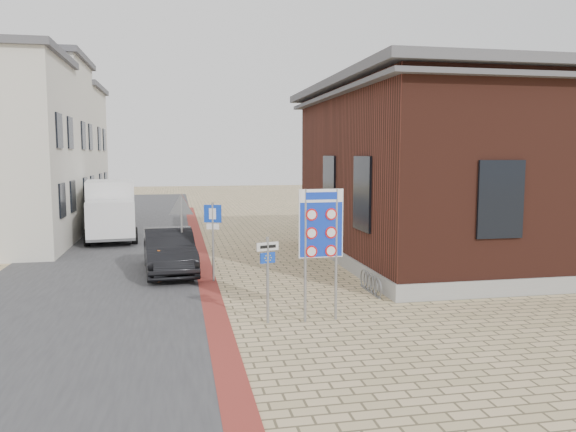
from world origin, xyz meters
name	(u,v)px	position (x,y,z in m)	size (l,w,h in m)	color
ground	(299,319)	(0.00, 0.00, 0.00)	(120.00, 120.00, 0.00)	tan
road_strip	(124,237)	(-5.50, 15.00, 0.01)	(7.00, 60.00, 0.02)	#38383A
curb_strip	(200,252)	(-2.00, 10.00, 0.01)	(0.60, 40.00, 0.02)	maroon
brick_building	(484,169)	(8.99, 7.00, 3.49)	(13.00, 13.00, 6.80)	gray
townhouse_mid	(15,144)	(-10.99, 18.00, 4.57)	(7.40, 6.40, 9.10)	beige
townhouse_far	(43,153)	(-10.99, 24.00, 4.17)	(7.40, 6.40, 8.30)	beige
bike_rack	(370,284)	(2.65, 2.20, 0.26)	(0.08, 1.80, 0.60)	slate
sedan	(169,251)	(-3.20, 6.19, 0.76)	(1.60, 4.59, 1.51)	black
box_truck	(110,210)	(-6.02, 14.43, 1.44)	(2.70, 5.52, 2.79)	slate
border_sign	(321,226)	(0.50, -0.22, 2.34)	(1.11, 0.10, 3.24)	gray
essen_sign	(268,267)	(-0.80, -0.19, 1.36)	(0.55, 0.20, 2.10)	gray
parking_sign	(213,228)	(-1.80, 4.50, 1.74)	(0.54, 0.23, 2.55)	gray
yield_sign	(182,213)	(-2.76, 6.00, 2.07)	(0.95, 0.21, 2.69)	gray
bollard	(159,266)	(-3.50, 4.76, 0.51)	(0.09, 0.09, 1.03)	#F5600C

